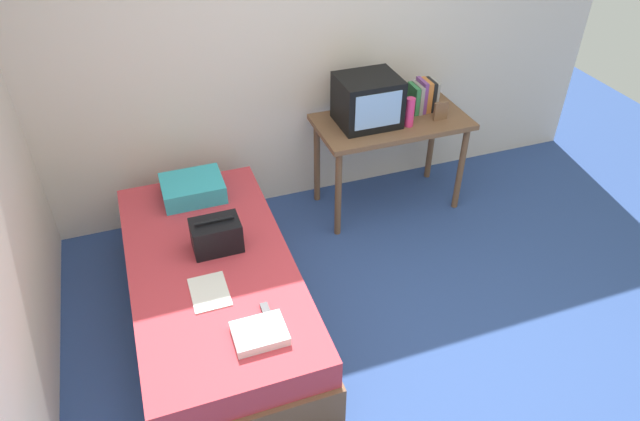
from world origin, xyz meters
The scene contains 13 objects.
ground_plane centered at (0.00, 0.00, 0.00)m, with size 8.00×8.00×0.00m, color #2D4784.
wall_back centered at (0.00, 2.00, 1.30)m, with size 5.20×0.10×2.60m, color beige.
bed centered at (-0.96, 0.75, 0.24)m, with size 1.00×2.00×0.50m.
desk centered at (0.61, 1.57, 0.68)m, with size 1.16×0.60×0.78m.
tv centered at (0.41, 1.59, 0.96)m, with size 0.44×0.39×0.36m.
water_bottle centered at (0.68, 1.44, 0.89)m, with size 0.07×0.07×0.22m, color #E53372.
book_row centered at (0.89, 1.64, 0.90)m, with size 0.20×0.17×0.25m.
picture_frame centered at (0.95, 1.45, 0.85)m, with size 0.11×0.02×0.14m, color brown.
pillow centered at (-0.94, 1.48, 0.56)m, with size 0.42×0.34×0.13m, color #33A8B7.
handbag centered at (-0.89, 0.87, 0.60)m, with size 0.30×0.20×0.22m.
magazine centered at (-1.02, 0.50, 0.50)m, with size 0.21×0.29×0.01m, color white.
remote_dark centered at (-0.75, 0.22, 0.51)m, with size 0.04×0.16×0.02m, color black.
folded_towel centered at (-0.83, 0.09, 0.52)m, with size 0.28×0.22×0.05m, color white.
Camera 1 is at (-1.20, -1.90, 2.84)m, focal length 32.15 mm.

